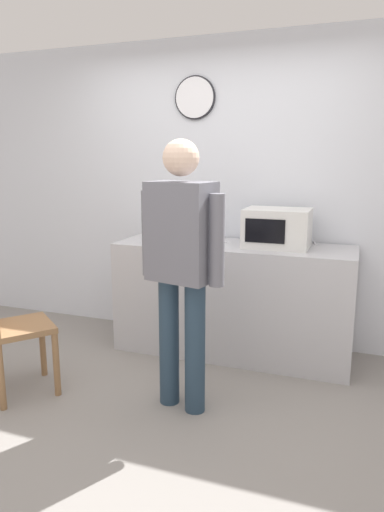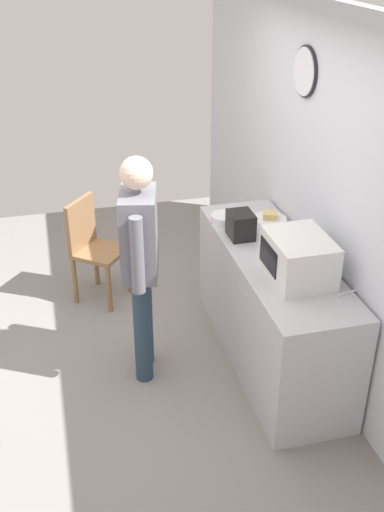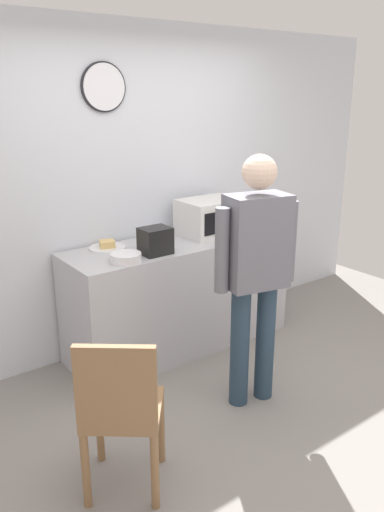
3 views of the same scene
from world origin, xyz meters
name	(u,v)px [view 1 (image 1 of 3)]	position (x,y,z in m)	size (l,w,h in m)	color
ground_plane	(150,422)	(0.00, 0.00, 0.00)	(6.00, 6.00, 0.00)	gray
back_wall	(224,193)	(0.00, 1.60, 1.30)	(5.40, 0.13, 2.60)	silver
kitchen_counter	(233,299)	(0.20, 1.22, 0.46)	(1.91, 0.62, 0.92)	#B7B7BC
microwave	(277,228)	(0.54, 1.25, 1.07)	(0.50, 0.39, 0.30)	silver
sandwich_plate	(177,235)	(-0.36, 1.39, 0.94)	(0.28, 0.28, 0.07)	white
salad_bowl	(155,240)	(-0.41, 1.02, 0.95)	(0.22, 0.22, 0.07)	white
toaster	(189,233)	(-0.13, 1.06, 1.02)	(0.22, 0.18, 0.20)	black
fork_utensil	(315,243)	(0.81, 1.49, 0.92)	(0.17, 0.02, 0.01)	silver
spoon_utensil	(225,240)	(0.08, 1.36, 0.92)	(0.17, 0.02, 0.01)	silver
person_standing	(181,257)	(0.12, 0.25, 1.00)	(0.58, 0.32, 1.71)	#263A4D
wooden_chair	(8,322)	(-1.03, 0.00, 0.52)	(0.56, 0.56, 0.94)	olive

